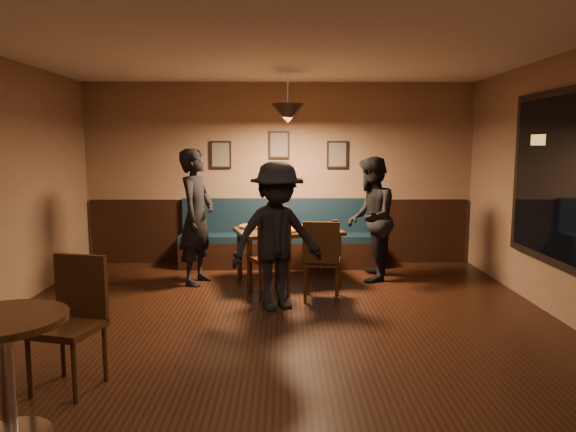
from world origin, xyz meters
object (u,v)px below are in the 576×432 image
object	(u,v)px
chair_near_left	(268,256)
chair_near_right	(322,260)
diner_front	(277,236)
tabasco_bottle	(328,225)
dining_table	(288,256)
booth_bench	(279,234)
cafe_table	(7,379)
diner_right	(370,219)
cafe_chair_far	(66,325)
diner_left	(197,217)
soda_glass	(335,226)

from	to	relation	value
chair_near_left	chair_near_right	world-z (taller)	chair_near_right
diner_front	tabasco_bottle	distance (m)	1.34
dining_table	chair_near_right	xyz separation A→B (m)	(0.40, -0.80, 0.12)
booth_bench	cafe_table	xyz separation A→B (m)	(-1.64, -4.85, -0.10)
booth_bench	diner_front	world-z (taller)	diner_front
diner_right	cafe_chair_far	size ratio (longest dim) A/B	1.69
diner_left	soda_glass	size ratio (longest dim) A/B	10.84
chair_near_right	cafe_chair_far	distance (m)	3.17
booth_bench	cafe_chair_far	bearing A→B (deg)	-110.56
soda_glass	cafe_table	distance (m)	4.35
booth_bench	diner_right	xyz separation A→B (m)	(1.25, -0.83, 0.35)
tabasco_bottle	diner_front	bearing A→B (deg)	-119.99
dining_table	soda_glass	world-z (taller)	soda_glass
chair_near_right	diner_front	bearing A→B (deg)	-136.92
booth_bench	soda_glass	world-z (taller)	booth_bench
chair_near_left	soda_glass	distance (m)	0.97
booth_bench	tabasco_bottle	xyz separation A→B (m)	(0.67, -0.98, 0.28)
diner_front	cafe_table	distance (m)	3.20
booth_bench	diner_front	distance (m)	2.16
chair_near_right	cafe_table	xyz separation A→B (m)	(-2.17, -3.09, -0.08)
cafe_chair_far	dining_table	bearing A→B (deg)	-103.31
diner_right	tabasco_bottle	distance (m)	0.61
tabasco_bottle	cafe_chair_far	distance (m)	3.88
chair_near_left	booth_bench	bearing A→B (deg)	61.23
soda_glass	tabasco_bottle	bearing A→B (deg)	104.60
chair_near_right	diner_right	size ratio (longest dim) A/B	0.57
chair_near_left	tabasco_bottle	world-z (taller)	chair_near_left
diner_left	diner_front	xyz separation A→B (m)	(1.08, -1.14, -0.07)
dining_table	tabasco_bottle	world-z (taller)	tabasco_bottle
soda_glass	tabasco_bottle	size ratio (longest dim) A/B	1.38
booth_bench	chair_near_right	distance (m)	1.84
chair_near_left	tabasco_bottle	bearing A→B (deg)	12.49
chair_near_right	cafe_chair_far	bearing A→B (deg)	-123.45
booth_bench	tabasco_bottle	bearing A→B (deg)	-55.63
soda_glass	cafe_chair_far	size ratio (longest dim) A/B	0.17
tabasco_bottle	chair_near_right	bearing A→B (deg)	-99.93
diner_left	tabasco_bottle	xyz separation A→B (m)	(1.75, 0.03, -0.12)
tabasco_bottle	cafe_table	world-z (taller)	tabasco_bottle
diner_front	soda_glass	bearing A→B (deg)	26.25
cafe_table	cafe_chair_far	size ratio (longest dim) A/B	0.80
diner_right	tabasco_bottle	size ratio (longest dim) A/B	14.08
cafe_chair_far	soda_glass	bearing A→B (deg)	-113.69
dining_table	diner_left	world-z (taller)	diner_left
chair_near_left	diner_right	xyz separation A→B (m)	(1.37, 0.73, 0.36)
chair_near_left	cafe_chair_far	size ratio (longest dim) A/B	0.96
chair_near_right	cafe_chair_far	world-z (taller)	cafe_chair_far
diner_right	cafe_table	distance (m)	4.97
diner_left	booth_bench	bearing A→B (deg)	-33.32
diner_right	diner_front	bearing A→B (deg)	-32.12
booth_bench	dining_table	size ratio (longest dim) A/B	2.22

